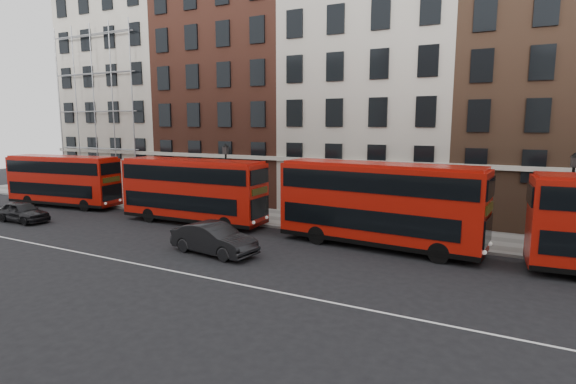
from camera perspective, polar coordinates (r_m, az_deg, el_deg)
The scene contains 13 objects.
ground at distance 21.59m, azimuth -3.49°, elevation -9.92°, with size 120.00×120.00×0.00m, color black.
pavement at distance 30.69m, azimuth 6.75°, elevation -4.17°, with size 80.00×5.00×0.15m, color slate.
kerb at distance 28.43m, azimuth 4.93°, elevation -5.18°, with size 80.00×0.30×0.16m, color gray.
road_centre_line at distance 20.01m, azimuth -6.52°, elevation -11.49°, with size 70.00×0.12×0.01m, color white.
building_terrace at distance 37.15m, azimuth 10.81°, elevation 13.74°, with size 64.00×11.95×22.00m.
bus_a at distance 41.68m, azimuth -26.66°, elevation 1.42°, with size 10.26×3.63×4.22m.
bus_b at distance 31.61m, azimuth -12.03°, elevation 0.33°, with size 10.66×2.87×4.45m.
bus_c at distance 25.36m, azimuth 11.37°, elevation -1.33°, with size 11.44×3.47×4.74m.
car_rear at distance 36.77m, azimuth -30.64°, elevation -2.17°, with size 1.71×4.25×1.45m, color black.
car_front at distance 24.29m, azimuth -9.41°, elevation -5.88°, with size 1.74×4.99×1.64m, color black.
lamp_post_left at distance 32.45m, azimuth -7.86°, elevation 1.89°, with size 0.44×0.44×5.33m.
lamp_post_right at distance 26.81m, azimuth 32.25°, elevation -0.82°, with size 0.44×0.44×5.33m.
iron_railings at distance 32.60m, azimuth 8.17°, elevation -2.41°, with size 6.60×0.06×1.00m, color black, non-canonical shape.
Camera 1 is at (10.67, -17.46, 6.91)m, focal length 28.00 mm.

